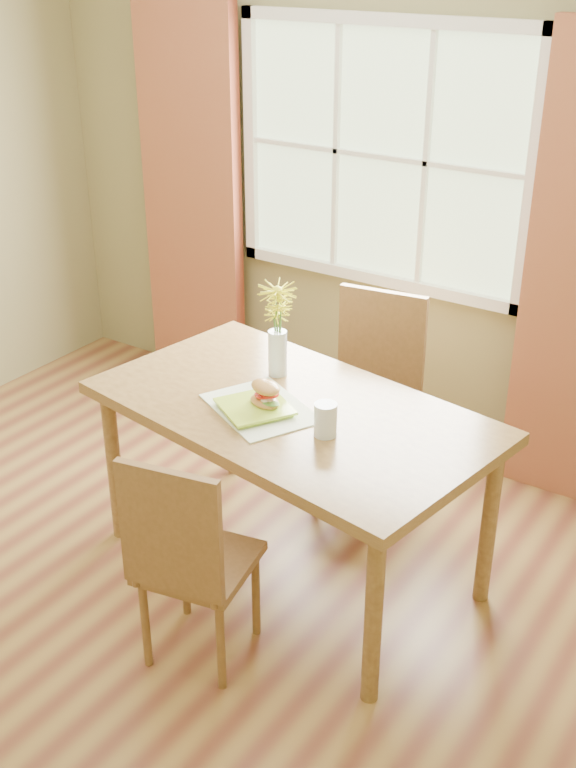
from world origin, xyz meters
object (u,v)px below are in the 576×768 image
(chair_near, at_px, (188,554))
(chair_far, at_px, (372,389))
(water_glass, at_px, (326,420))
(croissant_sandwich, at_px, (265,394))
(flower_vase, at_px, (278,319))
(dining_table, at_px, (292,424))

(chair_near, bearing_deg, chair_far, 79.64)
(chair_far, relative_size, water_glass, 7.71)
(croissant_sandwich, xyz_separation_m, flower_vase, (-0.14, 0.30, 0.19))
(dining_table, height_order, flower_vase, flower_vase)
(chair_near, height_order, flower_vase, flower_vase)
(water_glass, bearing_deg, chair_far, 106.39)
(chair_far, bearing_deg, chair_near, -96.93)
(water_glass, height_order, flower_vase, flower_vase)
(dining_table, bearing_deg, croissant_sandwich, -120.52)
(croissant_sandwich, distance_m, flower_vase, 0.38)
(chair_far, distance_m, water_glass, 0.91)
(chair_near, bearing_deg, dining_table, 79.80)
(croissant_sandwich, relative_size, water_glass, 1.28)
(croissant_sandwich, relative_size, flower_vase, 0.41)
(dining_table, relative_size, croissant_sandwich, 10.32)
(chair_far, xyz_separation_m, water_glass, (0.24, -0.83, 0.29))
(dining_table, distance_m, chair_far, 0.72)
(chair_far, height_order, water_glass, chair_far)
(flower_vase, bearing_deg, croissant_sandwich, -64.65)
(chair_far, distance_m, flower_vase, 0.72)
(chair_near, height_order, chair_far, chair_far)
(flower_vase, bearing_deg, dining_table, -45.08)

